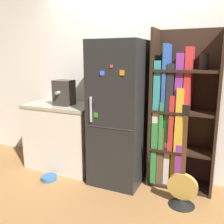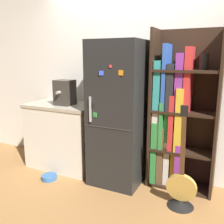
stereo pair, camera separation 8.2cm
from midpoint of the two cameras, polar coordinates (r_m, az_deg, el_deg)
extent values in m
plane|color=#A87542|center=(3.36, 0.17, -15.73)|extent=(16.00, 16.00, 0.00)
cube|color=white|center=(3.41, 3.47, 7.59)|extent=(8.00, 0.05, 2.60)
cube|color=black|center=(3.15, 1.03, -0.33)|extent=(0.63, 0.67, 1.78)
cube|color=#333333|center=(2.87, -1.65, -3.64)|extent=(0.61, 0.01, 0.01)
cube|color=#B2B2B7|center=(2.91, -5.67, 0.58)|extent=(0.02, 0.02, 0.30)
cube|color=red|center=(2.74, -1.00, 10.41)|extent=(0.03, 0.01, 0.03)
cube|color=green|center=(2.91, -4.56, -0.67)|extent=(0.05, 0.02, 0.05)
cube|color=black|center=(2.90, -5.36, 1.49)|extent=(0.06, 0.02, 0.06)
cube|color=blue|center=(2.79, -3.12, 8.88)|extent=(0.05, 0.02, 0.05)
cube|color=orange|center=(2.69, 1.40, 8.96)|extent=(0.06, 0.02, 0.06)
cube|color=black|center=(3.14, 8.71, 0.71)|extent=(0.03, 0.37, 1.91)
cube|color=black|center=(3.04, 22.33, -0.51)|extent=(0.03, 0.37, 1.91)
cube|color=black|center=(3.23, 15.88, 0.71)|extent=(0.77, 0.03, 1.91)
cube|color=black|center=(3.39, 14.46, -15.61)|extent=(0.71, 0.34, 0.03)
cube|color=black|center=(3.20, 14.91, -8.27)|extent=(0.71, 0.34, 0.03)
cube|color=black|center=(3.07, 15.40, 0.12)|extent=(0.71, 0.34, 0.03)
cube|color=black|center=(3.01, 15.93, 9.05)|extent=(0.71, 0.34, 0.03)
cube|color=#338C3F|center=(3.28, 9.39, -8.58)|extent=(0.07, 0.30, 0.78)
cube|color=brown|center=(3.28, 10.74, -9.23)|extent=(0.07, 0.29, 0.72)
cube|color=silver|center=(3.29, 12.00, -10.78)|extent=(0.07, 0.24, 0.55)
cube|color=gold|center=(3.26, 13.41, -9.79)|extent=(0.05, 0.25, 0.69)
cube|color=purple|center=(3.26, 14.56, -11.13)|extent=(0.08, 0.31, 0.55)
cube|color=silver|center=(3.16, 9.78, -1.51)|extent=(0.08, 0.29, 0.69)
cube|color=#338C3F|center=(3.15, 10.96, -2.62)|extent=(0.04, 0.31, 0.58)
cube|color=#338C3F|center=(3.13, 12.01, -1.39)|extent=(0.05, 0.24, 0.72)
cube|color=red|center=(3.12, 13.13, -2.02)|extent=(0.06, 0.32, 0.67)
cube|color=gold|center=(3.09, 14.70, -1.45)|extent=(0.08, 0.31, 0.75)
cube|color=teal|center=(3.07, 10.06, 6.13)|extent=(0.08, 0.27, 0.58)
cube|color=#2D59B2|center=(3.04, 11.56, 7.80)|extent=(0.04, 0.30, 0.77)
cube|color=#262628|center=(3.06, 12.86, 5.66)|extent=(0.08, 0.32, 0.54)
cube|color=purple|center=(3.02, 14.67, 6.62)|extent=(0.09, 0.27, 0.66)
cube|color=red|center=(3.00, 16.35, 7.14)|extent=(0.07, 0.27, 0.73)
cylinder|color=black|center=(2.98, 19.50, 10.82)|extent=(0.10, 0.10, 0.18)
cube|color=silver|center=(3.73, -11.68, -5.62)|extent=(0.99, 0.60, 0.90)
cube|color=#B2A893|center=(3.61, -12.01, 1.47)|extent=(1.01, 0.62, 0.04)
cube|color=#38332D|center=(3.51, -11.56, 4.36)|extent=(0.24, 0.23, 0.34)
cylinder|color=#A5A39E|center=(3.39, -12.98, 4.31)|extent=(0.04, 0.06, 0.04)
cone|color=black|center=(3.00, 14.78, -19.35)|extent=(0.29, 0.29, 0.06)
cylinder|color=gold|center=(2.90, 15.00, -16.13)|extent=(0.32, 0.09, 0.33)
cube|color=brown|center=(2.64, 15.35, -7.45)|extent=(0.04, 0.11, 0.65)
cube|color=black|center=(2.49, 15.65, 0.33)|extent=(0.07, 0.04, 0.11)
cylinder|color=#3366A5|center=(3.51, -14.87, -14.37)|extent=(0.20, 0.20, 0.06)
torus|color=#3366A5|center=(3.50, -14.89, -14.03)|extent=(0.21, 0.21, 0.01)
camera|label=1|loc=(0.04, -90.73, -0.16)|focal=40.00mm
camera|label=2|loc=(0.04, 89.27, 0.16)|focal=40.00mm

